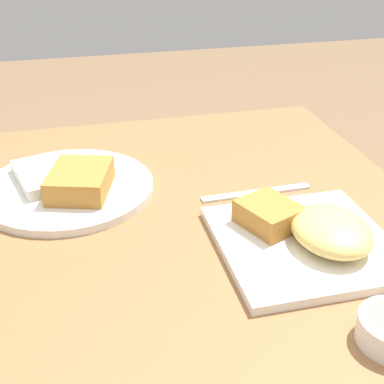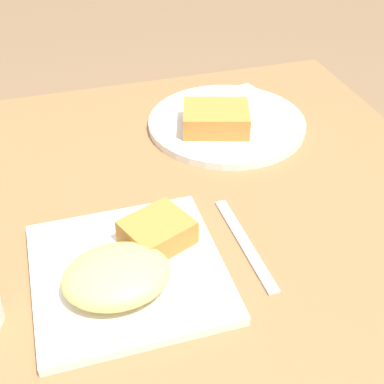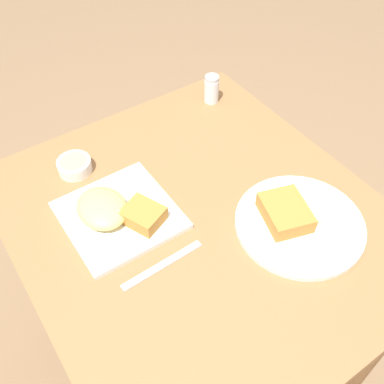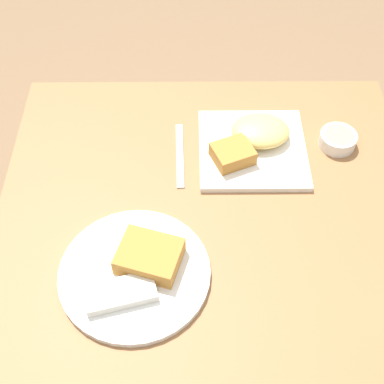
# 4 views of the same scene
# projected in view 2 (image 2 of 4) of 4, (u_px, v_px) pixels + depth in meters

# --- Properties ---
(dining_table) EXTENTS (0.91, 0.81, 0.76)m
(dining_table) POSITION_uv_depth(u_px,v_px,m) (175.00, 240.00, 0.91)
(dining_table) COLOR olive
(dining_table) RESTS_ON ground_plane
(plate_square_near) EXTENTS (0.25, 0.25, 0.06)m
(plate_square_near) POSITION_uv_depth(u_px,v_px,m) (128.00, 268.00, 0.69)
(plate_square_near) COLOR white
(plate_square_near) RESTS_ON dining_table
(plate_oval_far) EXTENTS (0.29, 0.29, 0.05)m
(plate_oval_far) POSITION_uv_depth(u_px,v_px,m) (224.00, 120.00, 1.00)
(plate_oval_far) COLOR white
(plate_oval_far) RESTS_ON dining_table
(butter_knife) EXTENTS (0.02, 0.20, 0.00)m
(butter_knife) POSITION_uv_depth(u_px,v_px,m) (245.00, 243.00, 0.75)
(butter_knife) COLOR silver
(butter_knife) RESTS_ON dining_table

